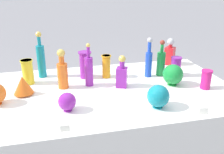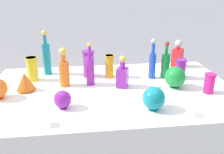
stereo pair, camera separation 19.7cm
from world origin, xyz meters
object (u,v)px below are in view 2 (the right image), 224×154
(tall_bottle_0, at_px, (165,64))
(tall_bottle_1, at_px, (64,70))
(square_decanter_0, at_px, (178,55))
(tall_bottle_3, at_px, (46,57))
(slender_vase_4, at_px, (109,65))
(slender_vase_0, at_px, (209,83))
(tall_bottle_2, at_px, (90,69))
(round_bowl_2, at_px, (154,98))
(fluted_vase_0, at_px, (25,81))
(round_bowl_0, at_px, (63,99))
(slender_vase_1, at_px, (88,63))
(cardboard_box_behind_left, at_px, (76,96))
(square_decanter_1, at_px, (122,75))
(slender_vase_2, at_px, (32,68))
(tall_bottle_4, at_px, (152,62))
(round_bowl_1, at_px, (175,77))
(slender_vase_3, at_px, (181,68))

(tall_bottle_0, height_order, tall_bottle_1, tall_bottle_0)
(tall_bottle_0, bearing_deg, square_decanter_0, 51.48)
(tall_bottle_0, relative_size, tall_bottle_3, 0.80)
(tall_bottle_1, xyz_separation_m, slender_vase_4, (0.39, 0.15, -0.03))
(slender_vase_0, bearing_deg, tall_bottle_3, 156.12)
(tall_bottle_2, relative_size, round_bowl_2, 2.20)
(fluted_vase_0, height_order, round_bowl_0, fluted_vase_0)
(slender_vase_0, bearing_deg, slender_vase_1, 153.13)
(fluted_vase_0, xyz_separation_m, round_bowl_2, (0.91, -0.42, 0.01))
(tall_bottle_3, height_order, slender_vase_0, tall_bottle_3)
(square_decanter_0, height_order, cardboard_box_behind_left, square_decanter_0)
(square_decanter_1, xyz_separation_m, fluted_vase_0, (-0.77, 0.02, -0.03))
(slender_vase_2, bearing_deg, fluted_vase_0, -95.50)
(slender_vase_4, xyz_separation_m, round_bowl_2, (0.23, -0.63, -0.03))
(tall_bottle_2, bearing_deg, square_decanter_0, 22.07)
(tall_bottle_0, distance_m, cardboard_box_behind_left, 1.40)
(tall_bottle_4, distance_m, square_decanter_1, 0.34)
(tall_bottle_3, xyz_separation_m, fluted_vase_0, (-0.13, -0.35, -0.09))
(round_bowl_1, bearing_deg, square_decanter_1, 171.67)
(slender_vase_4, bearing_deg, square_decanter_1, -71.12)
(tall_bottle_4, bearing_deg, square_decanter_0, 39.40)
(square_decanter_0, distance_m, round_bowl_1, 0.55)
(tall_bottle_4, bearing_deg, round_bowl_0, -147.64)
(tall_bottle_0, bearing_deg, slender_vase_1, 172.05)
(fluted_vase_0, xyz_separation_m, cardboard_box_behind_left, (0.35, 1.04, -0.65))
(tall_bottle_2, bearing_deg, tall_bottle_1, -179.80)
(slender_vase_0, xyz_separation_m, slender_vase_4, (-0.72, 0.42, 0.03))
(slender_vase_3, bearing_deg, tall_bottle_3, 167.56)
(tall_bottle_0, xyz_separation_m, slender_vase_1, (-0.67, 0.09, 0.00))
(slender_vase_0, height_order, round_bowl_2, round_bowl_2)
(square_decanter_1, bearing_deg, slender_vase_2, 162.23)
(tall_bottle_1, xyz_separation_m, tall_bottle_2, (0.21, 0.00, -0.00))
(tall_bottle_1, relative_size, square_decanter_1, 1.21)
(square_decanter_0, height_order, square_decanter_1, square_decanter_0)
(fluted_vase_0, distance_m, round_bowl_2, 1.01)
(slender_vase_1, distance_m, slender_vase_2, 0.48)
(tall_bottle_0, xyz_separation_m, slender_vase_2, (-1.16, 0.06, -0.02))
(tall_bottle_0, height_order, fluted_vase_0, tall_bottle_0)
(cardboard_box_behind_left, bearing_deg, round_bowl_1, -53.30)
(tall_bottle_3, distance_m, square_decanter_0, 1.27)
(square_decanter_1, height_order, cardboard_box_behind_left, square_decanter_1)
(tall_bottle_1, relative_size, fluted_vase_0, 2.16)
(tall_bottle_0, relative_size, slender_vase_3, 1.83)
(slender_vase_4, xyz_separation_m, cardboard_box_behind_left, (-0.34, 0.83, -0.68))
(round_bowl_0, bearing_deg, slender_vase_4, 54.94)
(fluted_vase_0, bearing_deg, square_decanter_0, 16.79)
(round_bowl_1, height_order, round_bowl_2, round_bowl_1)
(fluted_vase_0, bearing_deg, tall_bottle_1, 11.72)
(tall_bottle_3, height_order, slender_vase_3, tall_bottle_3)
(tall_bottle_1, distance_m, tall_bottle_4, 0.76)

